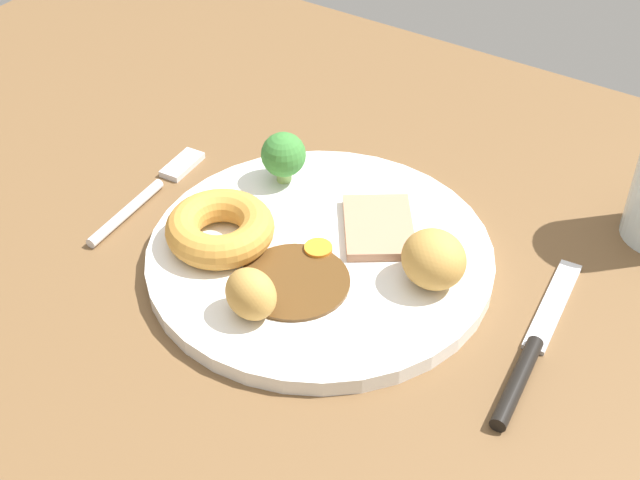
{
  "coord_description": "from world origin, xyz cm",
  "views": [
    {
      "loc": [
        27.13,
        -41.98,
        50.97
      ],
      "look_at": [
        -1.83,
        2.56,
        6.0
      ],
      "focal_mm": 49.45,
      "sensor_mm": 36.0,
      "label": 1
    }
  ],
  "objects_px": {
    "dinner_plate": "(320,256)",
    "roast_potato_left": "(434,259)",
    "fork": "(150,192)",
    "meat_slice_main": "(379,227)",
    "carrot_coin_front": "(318,249)",
    "yorkshire_pudding": "(220,228)",
    "roast_potato_right": "(251,294)",
    "broccoli_floret": "(283,155)",
    "knife": "(531,352)"
  },
  "relations": [
    {
      "from": "dinner_plate",
      "to": "roast_potato_left",
      "type": "height_order",
      "value": "roast_potato_left"
    },
    {
      "from": "fork",
      "to": "meat_slice_main",
      "type": "bearing_deg",
      "value": -79.95
    },
    {
      "from": "dinner_plate",
      "to": "carrot_coin_front",
      "type": "height_order",
      "value": "carrot_coin_front"
    },
    {
      "from": "dinner_plate",
      "to": "yorkshire_pudding",
      "type": "relative_size",
      "value": 3.17
    },
    {
      "from": "carrot_coin_front",
      "to": "fork",
      "type": "xyz_separation_m",
      "value": [
        -0.18,
        -0.0,
        -0.01
      ]
    },
    {
      "from": "meat_slice_main",
      "to": "yorkshire_pudding",
      "type": "relative_size",
      "value": 0.88
    },
    {
      "from": "carrot_coin_front",
      "to": "roast_potato_left",
      "type": "bearing_deg",
      "value": 11.57
    },
    {
      "from": "roast_potato_right",
      "to": "fork",
      "type": "xyz_separation_m",
      "value": [
        -0.17,
        0.08,
        -0.03
      ]
    },
    {
      "from": "meat_slice_main",
      "to": "broccoli_floret",
      "type": "height_order",
      "value": "broccoli_floret"
    },
    {
      "from": "roast_potato_right",
      "to": "carrot_coin_front",
      "type": "bearing_deg",
      "value": 87.88
    },
    {
      "from": "dinner_plate",
      "to": "fork",
      "type": "xyz_separation_m",
      "value": [
        -0.17,
        -0.01,
        -0.0
      ]
    },
    {
      "from": "dinner_plate",
      "to": "carrot_coin_front",
      "type": "xyz_separation_m",
      "value": [
        0.0,
        -0.0,
        0.01
      ]
    },
    {
      "from": "yorkshire_pudding",
      "to": "broccoli_floret",
      "type": "height_order",
      "value": "broccoli_floret"
    },
    {
      "from": "fork",
      "to": "dinner_plate",
      "type": "bearing_deg",
      "value": -92.41
    },
    {
      "from": "broccoli_floret",
      "to": "yorkshire_pudding",
      "type": "bearing_deg",
      "value": -86.89
    },
    {
      "from": "roast_potato_right",
      "to": "knife",
      "type": "xyz_separation_m",
      "value": [
        0.19,
        0.09,
        -0.03
      ]
    },
    {
      "from": "yorkshire_pudding",
      "to": "fork",
      "type": "bearing_deg",
      "value": 164.43
    },
    {
      "from": "knife",
      "to": "roast_potato_right",
      "type": "bearing_deg",
      "value": 109.16
    },
    {
      "from": "yorkshire_pudding",
      "to": "fork",
      "type": "relative_size",
      "value": 0.57
    },
    {
      "from": "roast_potato_right",
      "to": "yorkshire_pudding",
      "type": "bearing_deg",
      "value": 143.1
    },
    {
      "from": "broccoli_floret",
      "to": "knife",
      "type": "bearing_deg",
      "value": -13.8
    },
    {
      "from": "yorkshire_pudding",
      "to": "broccoli_floret",
      "type": "distance_m",
      "value": 0.1
    },
    {
      "from": "roast_potato_left",
      "to": "knife",
      "type": "height_order",
      "value": "roast_potato_left"
    },
    {
      "from": "roast_potato_right",
      "to": "broccoli_floret",
      "type": "relative_size",
      "value": 0.9
    },
    {
      "from": "carrot_coin_front",
      "to": "knife",
      "type": "bearing_deg",
      "value": 0.28
    },
    {
      "from": "carrot_coin_front",
      "to": "knife",
      "type": "relative_size",
      "value": 0.12
    },
    {
      "from": "yorkshire_pudding",
      "to": "roast_potato_left",
      "type": "distance_m",
      "value": 0.17
    },
    {
      "from": "yorkshire_pudding",
      "to": "knife",
      "type": "relative_size",
      "value": 0.47
    },
    {
      "from": "meat_slice_main",
      "to": "knife",
      "type": "distance_m",
      "value": 0.16
    },
    {
      "from": "dinner_plate",
      "to": "meat_slice_main",
      "type": "relative_size",
      "value": 3.61
    },
    {
      "from": "roast_potato_left",
      "to": "knife",
      "type": "relative_size",
      "value": 0.28
    },
    {
      "from": "meat_slice_main",
      "to": "knife",
      "type": "height_order",
      "value": "meat_slice_main"
    },
    {
      "from": "carrot_coin_front",
      "to": "dinner_plate",
      "type": "bearing_deg",
      "value": 96.7
    },
    {
      "from": "carrot_coin_front",
      "to": "broccoli_floret",
      "type": "xyz_separation_m",
      "value": [
        -0.08,
        0.06,
        0.02
      ]
    },
    {
      "from": "fork",
      "to": "knife",
      "type": "xyz_separation_m",
      "value": [
        0.36,
        0.0,
        0.0
      ]
    },
    {
      "from": "dinner_plate",
      "to": "broccoli_floret",
      "type": "distance_m",
      "value": 0.1
    },
    {
      "from": "meat_slice_main",
      "to": "roast_potato_left",
      "type": "height_order",
      "value": "roast_potato_left"
    },
    {
      "from": "fork",
      "to": "knife",
      "type": "bearing_deg",
      "value": -93.87
    },
    {
      "from": "meat_slice_main",
      "to": "yorkshire_pudding",
      "type": "distance_m",
      "value": 0.13
    },
    {
      "from": "roast_potato_right",
      "to": "knife",
      "type": "relative_size",
      "value": 0.22
    },
    {
      "from": "dinner_plate",
      "to": "roast_potato_left",
      "type": "bearing_deg",
      "value": 9.65
    },
    {
      "from": "meat_slice_main",
      "to": "broccoli_floret",
      "type": "xyz_separation_m",
      "value": [
        -0.1,
        0.02,
        0.02
      ]
    },
    {
      "from": "meat_slice_main",
      "to": "roast_potato_left",
      "type": "bearing_deg",
      "value": -25.24
    },
    {
      "from": "dinner_plate",
      "to": "knife",
      "type": "distance_m",
      "value": 0.18
    },
    {
      "from": "roast_potato_left",
      "to": "carrot_coin_front",
      "type": "relative_size",
      "value": 2.28
    },
    {
      "from": "meat_slice_main",
      "to": "roast_potato_right",
      "type": "distance_m",
      "value": 0.14
    },
    {
      "from": "broccoli_floret",
      "to": "meat_slice_main",
      "type": "bearing_deg",
      "value": -8.47
    },
    {
      "from": "roast_potato_right",
      "to": "carrot_coin_front",
      "type": "height_order",
      "value": "roast_potato_right"
    },
    {
      "from": "roast_potato_left",
      "to": "meat_slice_main",
      "type": "bearing_deg",
      "value": 154.76
    },
    {
      "from": "roast_potato_left",
      "to": "knife",
      "type": "bearing_deg",
      "value": -11.11
    }
  ]
}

